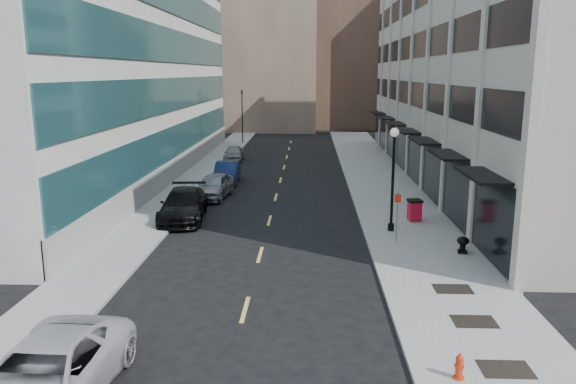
# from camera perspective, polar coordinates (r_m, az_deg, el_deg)

# --- Properties ---
(ground) EXTENTS (160.00, 160.00, 0.00)m
(ground) POSITION_cam_1_polar(r_m,az_deg,el_deg) (18.20, -5.12, -14.35)
(ground) COLOR black
(ground) RESTS_ON ground
(sidewalk_right) EXTENTS (5.00, 80.00, 0.15)m
(sidewalk_right) POSITION_cam_1_polar(r_m,az_deg,el_deg) (37.42, 10.30, -0.49)
(sidewalk_right) COLOR gray
(sidewalk_right) RESTS_ON ground
(sidewalk_left) EXTENTS (3.00, 80.00, 0.15)m
(sidewalk_left) POSITION_cam_1_polar(r_m,az_deg,el_deg) (38.05, -11.07, -0.32)
(sidewalk_left) COLOR gray
(sidewalk_left) RESTS_ON ground
(building_right) EXTENTS (15.30, 46.50, 18.25)m
(building_right) POSITION_cam_1_polar(r_m,az_deg,el_deg) (45.61, 21.58, 12.39)
(building_right) COLOR #BBAE9E
(building_right) RESTS_ON ground
(building_left) EXTENTS (16.14, 46.00, 20.00)m
(building_left) POSITION_cam_1_polar(r_m,az_deg,el_deg) (46.86, -21.21, 13.61)
(building_left) COLOR white
(building_left) RESTS_ON ground
(skyline_tan_near) EXTENTS (14.00, 18.00, 28.00)m
(skyline_tan_near) POSITION_cam_1_polar(r_m,az_deg,el_deg) (84.60, -2.09, 16.07)
(skyline_tan_near) COLOR #9B8266
(skyline_tan_near) RESTS_ON ground
(skyline_brown) EXTENTS (12.00, 16.00, 34.00)m
(skyline_brown) POSITION_cam_1_polar(r_m,az_deg,el_deg) (88.80, 6.23, 17.76)
(skyline_brown) COLOR brown
(skyline_brown) RESTS_ON ground
(skyline_tan_far) EXTENTS (12.00, 14.00, 22.00)m
(skyline_tan_far) POSITION_cam_1_polar(r_m,az_deg,el_deg) (95.59, -7.78, 13.70)
(skyline_tan_far) COLOR #9B8266
(skyline_tan_far) RESTS_ON ground
(skyline_stone) EXTENTS (10.00, 14.00, 20.00)m
(skyline_stone) POSITION_cam_1_polar(r_m,az_deg,el_deg) (83.69, 13.43, 13.06)
(skyline_stone) COLOR #BBAE9E
(skyline_stone) RESTS_ON ground
(grate_near) EXTENTS (1.40, 1.00, 0.01)m
(grate_near) POSITION_cam_1_polar(r_m,az_deg,el_deg) (17.11, 21.24, -16.43)
(grate_near) COLOR black
(grate_near) RESTS_ON sidewalk_right
(grate_mid) EXTENTS (1.40, 1.00, 0.01)m
(grate_mid) POSITION_cam_1_polar(r_m,az_deg,el_deg) (19.66, 18.39, -12.37)
(grate_mid) COLOR black
(grate_mid) RESTS_ON sidewalk_right
(grate_far) EXTENTS (1.40, 1.00, 0.01)m
(grate_far) POSITION_cam_1_polar(r_m,az_deg,el_deg) (22.15, 16.39, -9.43)
(grate_far) COLOR black
(grate_far) RESTS_ON sidewalk_right
(road_centerline) EXTENTS (0.15, 68.20, 0.01)m
(road_centerline) POSITION_cam_1_polar(r_m,az_deg,el_deg) (34.20, -1.54, -1.60)
(road_centerline) COLOR #D8CC4C
(road_centerline) RESTS_ON ground
(traffic_signal) EXTENTS (0.66, 0.66, 6.98)m
(traffic_signal) POSITION_cam_1_polar(r_m,az_deg,el_deg) (64.67, -4.71, 9.93)
(traffic_signal) COLOR black
(traffic_signal) RESTS_ON ground
(car_white_van) EXTENTS (2.98, 6.08, 1.66)m
(car_white_van) POSITION_cam_1_polar(r_m,az_deg,el_deg) (15.53, -23.43, -16.84)
(car_white_van) COLOR silver
(car_white_van) RESTS_ON ground
(car_black_pickup) EXTENTS (2.86, 6.00, 1.69)m
(car_black_pickup) POSITION_cam_1_polar(r_m,az_deg,el_deg) (31.80, -10.57, -1.31)
(car_black_pickup) COLOR black
(car_black_pickup) RESTS_ON ground
(car_silver_sedan) EXTENTS (2.43, 4.90, 1.60)m
(car_silver_sedan) POSITION_cam_1_polar(r_m,az_deg,el_deg) (37.04, -7.53, 0.62)
(car_silver_sedan) COLOR #909498
(car_silver_sedan) RESTS_ON ground
(car_blue_sedan) EXTENTS (1.82, 4.81, 1.57)m
(car_blue_sedan) POSITION_cam_1_polar(r_m,az_deg,el_deg) (41.95, -6.22, 1.97)
(car_blue_sedan) COLOR #122047
(car_blue_sedan) RESTS_ON ground
(car_grey_sedan) EXTENTS (1.94, 4.35, 1.45)m
(car_grey_sedan) POSITION_cam_1_polar(r_m,az_deg,el_deg) (52.16, -5.55, 3.90)
(car_grey_sedan) COLOR gray
(car_grey_sedan) RESTS_ON ground
(fire_hydrant) EXTENTS (0.29, 0.29, 0.71)m
(fire_hydrant) POSITION_cam_1_polar(r_m,az_deg,el_deg) (16.12, 17.01, -16.59)
(fire_hydrant) COLOR red
(fire_hydrant) RESTS_ON sidewalk_right
(trash_bin) EXTENTS (0.82, 0.86, 1.17)m
(trash_bin) POSITION_cam_1_polar(r_m,az_deg,el_deg) (31.30, 12.73, -1.73)
(trash_bin) COLOR red
(trash_bin) RESTS_ON sidewalk_right
(lamppost) EXTENTS (0.45, 0.45, 5.38)m
(lamppost) POSITION_cam_1_polar(r_m,az_deg,el_deg) (28.58, 10.63, 2.24)
(lamppost) COLOR black
(lamppost) RESTS_ON sidewalk_right
(sign_post) EXTENTS (0.29, 0.07, 2.47)m
(sign_post) POSITION_cam_1_polar(r_m,az_deg,el_deg) (27.11, 11.06, -1.71)
(sign_post) COLOR slate
(sign_post) RESTS_ON sidewalk_right
(urn_planter) EXTENTS (0.54, 0.54, 0.75)m
(urn_planter) POSITION_cam_1_polar(r_m,az_deg,el_deg) (26.38, 17.34, -4.98)
(urn_planter) COLOR black
(urn_planter) RESTS_ON sidewalk_right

